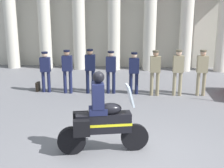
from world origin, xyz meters
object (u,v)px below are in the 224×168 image
object	(u,v)px
officer_in_row_1	(67,68)
officer_in_row_2	(90,68)
officer_in_row_0	(45,69)
briefcase_on_ground	(38,87)
officer_in_row_3	(111,69)
officer_in_row_6	(178,69)
officer_in_row_7	(202,69)
officer_in_row_4	(134,70)
motorcycle_with_rider	(100,120)
officer_in_row_5	(155,69)

from	to	relation	value
officer_in_row_1	officer_in_row_2	xyz separation A→B (m)	(0.88, 0.05, 0.02)
officer_in_row_0	briefcase_on_ground	xyz separation A→B (m)	(-0.39, 0.11, -0.77)
officer_in_row_3	briefcase_on_ground	xyz separation A→B (m)	(-2.95, 0.07, -0.80)
officer_in_row_6	officer_in_row_7	bearing A→B (deg)	-177.56
officer_in_row_0	officer_in_row_1	size ratio (longest dim) A/B	0.95
officer_in_row_1	officer_in_row_2	size ratio (longest dim) A/B	0.98
officer_in_row_1	officer_in_row_3	distance (m)	1.68
officer_in_row_4	motorcycle_with_rider	size ratio (longest dim) A/B	0.78
officer_in_row_1	briefcase_on_ground	world-z (taller)	officer_in_row_1
officer_in_row_4	officer_in_row_5	xyz separation A→B (m)	(0.79, -0.11, 0.06)
motorcycle_with_rider	briefcase_on_ground	distance (m)	5.91
officer_in_row_6	officer_in_row_0	bearing A→B (deg)	-2.96
officer_in_row_1	officer_in_row_4	world-z (taller)	officer_in_row_1
officer_in_row_3	officer_in_row_5	distance (m)	1.68
officer_in_row_0	motorcycle_with_rider	bearing A→B (deg)	117.25
officer_in_row_7	briefcase_on_ground	distance (m)	6.42
officer_in_row_2	briefcase_on_ground	bearing A→B (deg)	-6.54
officer_in_row_3	briefcase_on_ground	distance (m)	3.05
officer_in_row_3	officer_in_row_7	xyz separation A→B (m)	(3.41, 0.01, 0.05)
motorcycle_with_rider	officer_in_row_4	bearing A→B (deg)	69.77
officer_in_row_1	officer_in_row_3	bearing A→B (deg)	-178.19
officer_in_row_5	briefcase_on_ground	xyz separation A→B (m)	(-4.62, 0.21, -0.83)
officer_in_row_3	officer_in_row_7	size ratio (longest dim) A/B	0.95
officer_in_row_2	officer_in_row_3	xyz separation A→B (m)	(0.79, 0.08, -0.05)
officer_in_row_0	officer_in_row_2	size ratio (longest dim) A/B	0.93
officer_in_row_6	briefcase_on_ground	xyz separation A→B (m)	(-5.47, 0.14, -0.85)
officer_in_row_4	officer_in_row_6	size ratio (longest dim) A/B	0.93
officer_in_row_6	officer_in_row_7	distance (m)	0.89
officer_in_row_2	motorcycle_with_rider	size ratio (longest dim) A/B	0.84
officer_in_row_4	officer_in_row_5	distance (m)	0.80
officer_in_row_0	briefcase_on_ground	world-z (taller)	officer_in_row_0
officer_in_row_0	motorcycle_with_rider	distance (m)	5.58
officer_in_row_4	officer_in_row_5	size ratio (longest dim) A/B	0.94
officer_in_row_2	briefcase_on_ground	distance (m)	2.32
officer_in_row_2	officer_in_row_4	size ratio (longest dim) A/B	1.07
officer_in_row_4	officer_in_row_6	bearing A→B (deg)	175.59
officer_in_row_3	briefcase_on_ground	size ratio (longest dim) A/B	4.59
briefcase_on_ground	officer_in_row_5	bearing A→B (deg)	-2.56
officer_in_row_2	officer_in_row_6	xyz separation A→B (m)	(3.31, 0.00, 0.01)
officer_in_row_0	officer_in_row_3	distance (m)	2.56
officer_in_row_5	motorcycle_with_rider	distance (m)	4.97
briefcase_on_ground	officer_in_row_0	bearing A→B (deg)	-16.40
officer_in_row_0	officer_in_row_5	size ratio (longest dim) A/B	0.93
officer_in_row_4	briefcase_on_ground	xyz separation A→B (m)	(-3.83, 0.09, -0.77)
officer_in_row_7	officer_in_row_0	bearing A→B (deg)	-2.15
officer_in_row_6	officer_in_row_7	world-z (taller)	officer_in_row_6
officer_in_row_3	motorcycle_with_rider	bearing A→B (deg)	89.93
officer_in_row_1	officer_in_row_0	bearing A→B (deg)	-8.19
officer_in_row_0	officer_in_row_2	bearing A→B (deg)	176.27
officer_in_row_6	briefcase_on_ground	distance (m)	5.54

